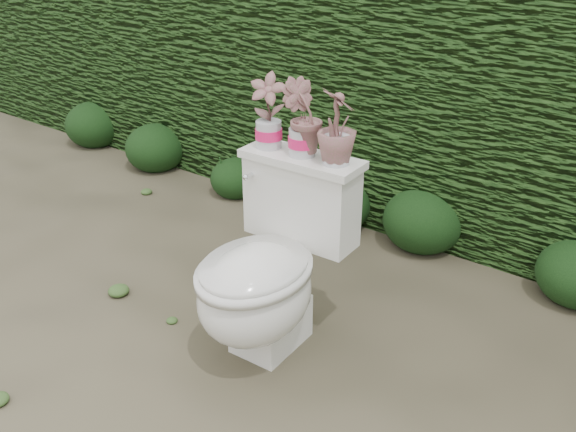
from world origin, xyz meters
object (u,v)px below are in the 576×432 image
Objects in this scene: potted_plant_left at (268,113)px; potted_plant_right at (337,129)px; toilet at (267,273)px; potted_plant_center at (302,120)px.

potted_plant_right is (0.32, 0.01, -0.01)m from potted_plant_left.
potted_plant_left is (-0.17, 0.23, 0.56)m from toilet.
potted_plant_right is at bearing -20.93° from potted_plant_left.
potted_plant_center is 0.16m from potted_plant_right.
potted_plant_center reaches higher than toilet.
potted_plant_right is (0.16, 0.01, -0.01)m from potted_plant_center.
potted_plant_left is at bearing -22.72° from potted_plant_center.
potted_plant_left reaches higher than toilet.
potted_plant_right is (0.15, 0.24, 0.56)m from toilet.
potted_plant_right is at bearing 56.80° from toilet.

